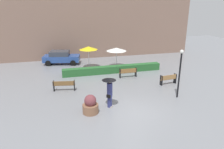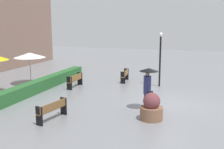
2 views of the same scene
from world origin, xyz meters
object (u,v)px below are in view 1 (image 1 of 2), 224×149
(bench_far_left, at_px, (64,85))
(patio_umbrella_white, at_px, (116,49))
(bench_far_right, at_px, (169,79))
(lamp_post, at_px, (180,69))
(parked_car, at_px, (61,57))
(planter_pot, at_px, (90,105))
(bench_back_row, at_px, (128,72))
(pedestrian_with_umbrella, at_px, (109,89))
(patio_umbrella_yellow, at_px, (88,48))

(bench_far_left, relative_size, patio_umbrella_white, 0.79)
(bench_far_right, bearing_deg, lamp_post, -105.28)
(lamp_post, xyz_separation_m, patio_umbrella_white, (-2.32, 8.77, -0.18))
(parked_car, bearing_deg, lamp_post, -55.91)
(planter_pot, bearing_deg, bench_back_row, 52.43)
(bench_far_right, bearing_deg, bench_far_left, 174.48)
(pedestrian_with_umbrella, bearing_deg, bench_far_right, 25.39)
(patio_umbrella_white, bearing_deg, lamp_post, -75.18)
(parked_car, bearing_deg, pedestrian_with_umbrella, -77.29)
(patio_umbrella_yellow, bearing_deg, lamp_post, -60.48)
(patio_umbrella_yellow, bearing_deg, bench_back_row, -51.20)
(bench_far_left, height_order, pedestrian_with_umbrella, pedestrian_with_umbrella)
(planter_pot, distance_m, patio_umbrella_white, 10.60)
(bench_far_left, distance_m, bench_back_row, 6.44)
(bench_far_left, distance_m, lamp_post, 9.17)
(bench_back_row, distance_m, patio_umbrella_yellow, 5.39)
(patio_umbrella_yellow, relative_size, parked_car, 0.55)
(bench_far_left, xyz_separation_m, bench_back_row, (6.17, 1.85, 0.01))
(patio_umbrella_yellow, bearing_deg, bench_far_left, -117.03)
(planter_pot, distance_m, lamp_post, 7.05)
(parked_car, bearing_deg, patio_umbrella_yellow, -43.44)
(bench_far_left, relative_size, patio_umbrella_yellow, 0.73)
(pedestrian_with_umbrella, xyz_separation_m, planter_pot, (-1.39, -0.46, -0.83))
(planter_pot, height_order, patio_umbrella_yellow, patio_umbrella_yellow)
(pedestrian_with_umbrella, xyz_separation_m, patio_umbrella_white, (3.09, 9.02, 0.73))
(pedestrian_with_umbrella, relative_size, parked_car, 0.48)
(pedestrian_with_umbrella, bearing_deg, lamp_post, 2.60)
(patio_umbrella_yellow, distance_m, parked_car, 4.24)
(bench_far_right, relative_size, parked_car, 0.36)
(bench_far_right, xyz_separation_m, parked_car, (-8.92, 9.43, 0.29))
(lamp_post, bearing_deg, bench_back_row, 111.35)
(pedestrian_with_umbrella, distance_m, patio_umbrella_yellow, 9.66)
(bench_far_left, bearing_deg, lamp_post, -23.14)
(planter_pot, xyz_separation_m, parked_car, (-1.39, 12.81, 0.27))
(bench_back_row, distance_m, pedestrian_with_umbrella, 6.59)
(bench_far_left, xyz_separation_m, patio_umbrella_white, (5.96, 5.24, 1.58))
(bench_back_row, xyz_separation_m, pedestrian_with_umbrella, (-3.30, -5.64, 0.84))
(bench_far_right, bearing_deg, pedestrian_with_umbrella, -154.61)
(bench_back_row, relative_size, planter_pot, 1.37)
(bench_back_row, xyz_separation_m, planter_pot, (-4.69, -6.10, 0.01))
(bench_far_left, relative_size, parked_car, 0.40)
(pedestrian_with_umbrella, height_order, parked_car, pedestrian_with_umbrella)
(bench_far_right, xyz_separation_m, pedestrian_with_umbrella, (-6.14, -2.91, 0.85))
(bench_far_left, relative_size, pedestrian_with_umbrella, 0.84)
(bench_back_row, height_order, planter_pot, planter_pot)
(pedestrian_with_umbrella, relative_size, patio_umbrella_white, 0.94)
(bench_back_row, xyz_separation_m, patio_umbrella_white, (-0.21, 3.38, 1.57))
(planter_pot, bearing_deg, parked_car, 96.20)
(bench_back_row, bearing_deg, planter_pot, -127.57)
(patio_umbrella_yellow, xyz_separation_m, parked_car, (-2.89, 2.74, -1.47))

